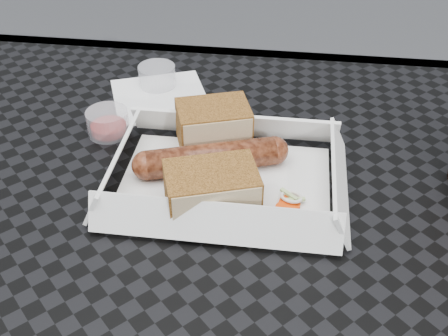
# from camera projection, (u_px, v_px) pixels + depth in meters

# --- Properties ---
(patio_table) EXTENTS (0.80, 0.80, 0.74)m
(patio_table) POSITION_uv_depth(u_px,v_px,m) (185.00, 278.00, 0.60)
(patio_table) COLOR black
(patio_table) RESTS_ON ground
(food_tray) EXTENTS (0.22, 0.15, 0.00)m
(food_tray) POSITION_uv_depth(u_px,v_px,m) (225.00, 183.00, 0.60)
(food_tray) COLOR white
(food_tray) RESTS_ON patio_table
(bratwurst) EXTENTS (0.16, 0.08, 0.03)m
(bratwurst) POSITION_uv_depth(u_px,v_px,m) (211.00, 158.00, 0.60)
(bratwurst) COLOR brown
(bratwurst) RESTS_ON food_tray
(bread_near) EXTENTS (0.09, 0.08, 0.05)m
(bread_near) POSITION_uv_depth(u_px,v_px,m) (214.00, 126.00, 0.64)
(bread_near) COLOR brown
(bread_near) RESTS_ON food_tray
(bread_far) EXTENTS (0.10, 0.09, 0.05)m
(bread_far) POSITION_uv_depth(u_px,v_px,m) (212.00, 190.00, 0.55)
(bread_far) COLOR brown
(bread_far) RESTS_ON food_tray
(veg_garnish) EXTENTS (0.03, 0.03, 0.00)m
(veg_garnish) POSITION_uv_depth(u_px,v_px,m) (287.00, 206.00, 0.56)
(veg_garnish) COLOR #ED430A
(veg_garnish) RESTS_ON food_tray
(napkin) EXTENTS (0.16, 0.16, 0.00)m
(napkin) POSITION_uv_depth(u_px,v_px,m) (160.00, 97.00, 0.74)
(napkin) COLOR white
(napkin) RESTS_ON patio_table
(condiment_cup_sauce) EXTENTS (0.05, 0.05, 0.03)m
(condiment_cup_sauce) POSITION_uv_depth(u_px,v_px,m) (108.00, 122.00, 0.67)
(condiment_cup_sauce) COLOR maroon
(condiment_cup_sauce) RESTS_ON patio_table
(condiment_cup_empty) EXTENTS (0.05, 0.05, 0.03)m
(condiment_cup_empty) POSITION_uv_depth(u_px,v_px,m) (157.00, 76.00, 0.76)
(condiment_cup_empty) COLOR silver
(condiment_cup_empty) RESTS_ON patio_table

